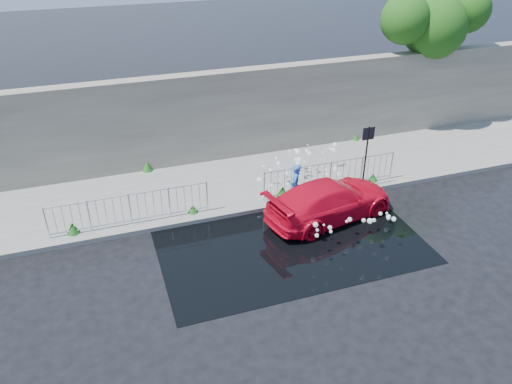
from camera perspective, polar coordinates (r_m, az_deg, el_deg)
ground at (r=14.67m, az=3.47°, el=-8.20°), size 90.00×90.00×0.00m
pavement at (r=18.57m, az=-2.25°, el=1.08°), size 30.00×4.00×0.15m
curb at (r=16.92m, az=-0.29°, el=-2.02°), size 30.00×0.25×0.16m
retaining_wall at (r=19.72m, az=-4.22°, el=8.68°), size 30.00×0.60×3.50m
puddle at (r=15.56m, az=3.82°, el=-5.65°), size 8.00×5.00×0.01m
sign_post at (r=17.83m, az=12.55°, el=4.99°), size 0.45×0.06×2.50m
tree at (r=23.21m, az=19.73°, el=17.80°), size 4.99×2.70×6.17m
railing_left at (r=16.26m, az=-14.19°, el=-1.80°), size 5.05×0.05×1.10m
railing_right at (r=17.91m, az=8.49°, el=1.98°), size 5.05×0.05×1.10m
weeds at (r=17.93m, az=-3.22°, el=0.83°), size 12.17×3.93×0.40m
water_spray at (r=17.42m, az=7.32°, el=1.30°), size 3.75×5.49×1.10m
red_car at (r=16.53m, az=8.43°, el=-0.92°), size 4.76×2.73×1.30m
person at (r=17.04m, az=4.49°, el=0.80°), size 0.57×0.66×1.53m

